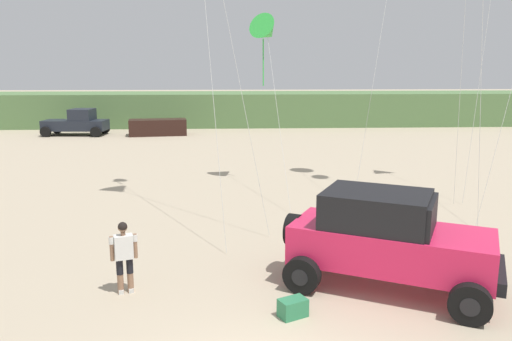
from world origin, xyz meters
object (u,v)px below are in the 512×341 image
Objects in this scene: cooler_box at (293,308)px; distant_sedan at (158,127)px; distant_pickup at (77,123)px; person_watching at (124,253)px; kite_blue_swept at (267,31)px; jeep at (387,238)px.

cooler_box is 29.42m from distant_sedan.
distant_sedan reaches higher than cooler_box.
distant_sedan is at bearing -2.96° from distant_pickup.
person_watching is 0.23× the size of kite_blue_swept.
jeep is 1.19× the size of distant_sedan.
jeep is 31.50m from distant_pickup.
person_watching is 27.51m from distant_sedan.
distant_sedan is 18.40m from kite_blue_swept.
cooler_box is at bearing -91.63° from kite_blue_swept.
kite_blue_swept is (13.05, -16.27, 5.57)m from distant_pickup.
cooler_box is 0.12× the size of distant_pickup.
distant_sedan is (-8.96, 27.39, -0.60)m from jeep.
distant_pickup is (-12.69, 28.96, 0.75)m from cooler_box.
person_watching is (-5.94, 0.05, -0.26)m from jeep.
jeep is at bearing 2.44° from cooler_box.
person_watching is at bearing 133.86° from cooler_box.
distant_sedan is at bearing 96.32° from person_watching.
kite_blue_swept reaches higher than person_watching.
kite_blue_swept is at bearing 99.63° from jeep.
kite_blue_swept is at bearing -51.25° from distant_pickup.
distant_pickup is at bearing 128.75° from kite_blue_swept.
jeep is 28.83m from distant_sedan.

